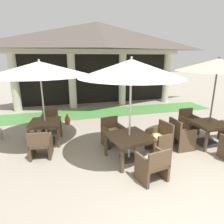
# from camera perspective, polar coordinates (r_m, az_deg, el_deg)

# --- Properties ---
(ground_plane) EXTENTS (60.00, 60.00, 0.00)m
(ground_plane) POSITION_cam_1_polar(r_m,az_deg,el_deg) (4.10, 22.35, -27.22)
(ground_plane) COLOR #9E9384
(background_pavilion) EXTENTS (9.73, 3.04, 4.48)m
(background_pavilion) POSITION_cam_1_polar(r_m,az_deg,el_deg) (10.86, -4.48, 20.00)
(background_pavilion) COLOR beige
(background_pavilion) RESTS_ON ground
(lawn_strip) EXTENTS (11.53, 1.73, 0.01)m
(lawn_strip) POSITION_cam_1_polar(r_m,az_deg,el_deg) (9.77, -2.41, -0.11)
(lawn_strip) COLOR #47843D
(lawn_strip) RESTS_ON ground
(patio_table_near_foreground) EXTENTS (0.92, 0.92, 0.74)m
(patio_table_near_foreground) POSITION_cam_1_polar(r_m,az_deg,el_deg) (6.81, 26.93, -3.64)
(patio_table_near_foreground) COLOR brown
(patio_table_near_foreground) RESTS_ON ground
(patio_umbrella_near_foreground) EXTENTS (2.40, 2.40, 2.75)m
(patio_umbrella_near_foreground) POSITION_cam_1_polar(r_m,az_deg,el_deg) (6.48, 29.02, 11.85)
(patio_umbrella_near_foreground) COLOR #2D2D2D
(patio_umbrella_near_foreground) RESTS_ON ground
(patio_chair_near_foreground_north) EXTENTS (0.57, 0.54, 0.89)m
(patio_chair_near_foreground_north) POSITION_cam_1_polar(r_m,az_deg,el_deg) (7.60, 21.78, -2.86)
(patio_chair_near_foreground_north) COLOR brown
(patio_chair_near_foreground_north) RESTS_ON ground
(patio_chair_near_foreground_west) EXTENTS (0.58, 0.64, 0.94)m
(patio_chair_near_foreground_west) POSITION_cam_1_polar(r_m,az_deg,el_deg) (6.27, 19.77, -6.42)
(patio_chair_near_foreground_west) COLOR brown
(patio_chair_near_foreground_west) RESTS_ON ground
(patio_table_mid_left) EXTENTS (1.01, 1.01, 0.75)m
(patio_table_mid_left) POSITION_cam_1_polar(r_m,az_deg,el_deg) (6.56, -19.26, -3.41)
(patio_table_mid_left) COLOR brown
(patio_table_mid_left) RESTS_ON ground
(patio_umbrella_mid_left) EXTENTS (2.98, 2.98, 2.67)m
(patio_umbrella_mid_left) POSITION_cam_1_polar(r_m,az_deg,el_deg) (6.22, -20.77, 11.93)
(patio_umbrella_mid_left) COLOR #2D2D2D
(patio_umbrella_mid_left) RESTS_ON ground
(patio_chair_mid_left_south) EXTENTS (0.63, 0.63, 0.83)m
(patio_chair_mid_left_south) POSITION_cam_1_polar(r_m,az_deg,el_deg) (5.76, -20.52, -8.93)
(patio_chair_mid_left_south) COLOR brown
(patio_chair_mid_left_south) RESTS_ON ground
(patio_chair_mid_left_north) EXTENTS (0.63, 0.60, 0.84)m
(patio_chair_mid_left_north) POSITION_cam_1_polar(r_m,az_deg,el_deg) (7.54, -17.97, -2.65)
(patio_chair_mid_left_north) COLOR brown
(patio_chair_mid_left_north) RESTS_ON ground
(patio_table_mid_right) EXTENTS (1.21, 1.21, 0.72)m
(patio_table_mid_right) POSITION_cam_1_polar(r_m,az_deg,el_deg) (5.21, 5.19, -7.83)
(patio_table_mid_right) COLOR brown
(patio_table_mid_right) RESTS_ON ground
(patio_umbrella_mid_right) EXTENTS (2.63, 2.63, 2.75)m
(patio_umbrella_mid_right) POSITION_cam_1_polar(r_m,az_deg,el_deg) (4.77, 5.75, 12.64)
(patio_umbrella_mid_right) COLOR #2D2D2D
(patio_umbrella_mid_right) RESTS_ON ground
(patio_chair_mid_right_north) EXTENTS (0.70, 0.65, 0.88)m
(patio_chair_mid_right_north) POSITION_cam_1_polar(r_m,az_deg,el_deg) (6.15, 0.03, -6.10)
(patio_chair_mid_right_north) COLOR brown
(patio_chair_mid_right_north) RESTS_ON ground
(patio_chair_mid_right_south) EXTENTS (0.71, 0.63, 0.83)m
(patio_chair_mid_right_south) POSITION_cam_1_polar(r_m,az_deg,el_deg) (4.56, 12.19, -15.08)
(patio_chair_mid_right_south) COLOR brown
(patio_chair_mid_right_south) RESTS_ON ground
(patio_chair_mid_right_east) EXTENTS (0.65, 0.73, 0.90)m
(patio_chair_mid_right_east) POSITION_cam_1_polar(r_m,az_deg,el_deg) (5.88, 14.08, -7.70)
(patio_chair_mid_right_east) COLOR brown
(patio_chair_mid_right_east) RESTS_ON ground
(terracotta_urn) EXTENTS (0.24, 0.24, 0.46)m
(terracotta_urn) POSITION_cam_1_polar(r_m,az_deg,el_deg) (8.25, -13.09, -2.24)
(terracotta_urn) COLOR #9E5633
(terracotta_urn) RESTS_ON ground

